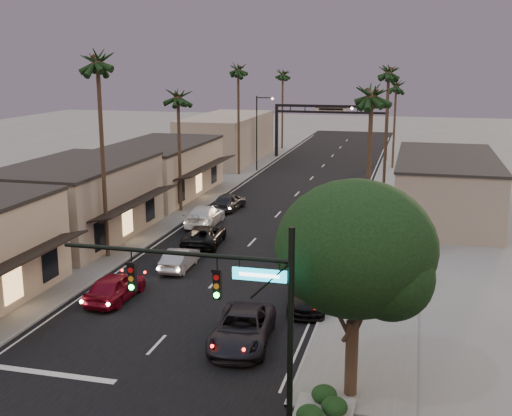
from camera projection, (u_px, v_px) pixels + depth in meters
The scene contains 29 objects.
ground at pixel (285, 207), 58.68m from camera, with size 200.00×200.00×0.00m, color slate.
road at pixel (295, 196), 63.40m from camera, with size 14.00×120.00×0.02m, color black.
sidewalk_left at pixel (224, 179), 72.27m from camera, with size 5.00×92.00×0.12m, color slate.
sidewalk_right at pixel (396, 187), 67.72m from camera, with size 5.00×92.00×0.12m, color slate.
storefront_mid at pixel (77, 202), 47.94m from camera, with size 8.00×14.00×5.50m, color gray.
storefront_far at pixel (160, 171), 63.11m from camera, with size 8.00×16.00×5.00m, color #C0AC93.
storefront_dist at pixel (227, 138), 84.71m from camera, with size 8.00×20.00×6.00m, color gray.
building_right at pixel (446, 188), 54.77m from camera, with size 8.00×18.00×5.00m, color gray.
traffic_signal at pixel (237, 300), 22.18m from camera, with size 8.51×0.22×7.80m.
corner_tree at pixel (357, 254), 24.32m from camera, with size 6.20×6.20×8.80m.
arch at pixel (331, 118), 85.75m from camera, with size 15.20×0.40×7.27m.
streetlight_right at pixel (368, 145), 60.54m from camera, with size 2.13×0.30×9.00m.
streetlight_left at pixel (259, 127), 76.12m from camera, with size 2.13×0.30×9.00m.
palm_lb at pixel (97, 56), 40.71m from camera, with size 3.20×3.20×15.20m.
palm_lc at pixel (178, 92), 54.59m from camera, with size 3.20×3.20×12.20m.
palm_ld at pixel (238, 66), 72.09m from camera, with size 3.20×3.20×14.20m.
palm_ra at pixel (372, 89), 38.92m from camera, with size 3.20×3.20×13.20m.
palm_rb at pixel (389, 68), 57.59m from camera, with size 3.20×3.20×14.20m.
palm_rc at pixel (396, 83), 76.92m from camera, with size 3.20×3.20×12.20m.
palm_far at pixel (283, 72), 93.95m from camera, with size 3.20×3.20×13.20m.
oncoming_red at pixel (115, 286), 35.84m from camera, with size 1.89×4.69×1.60m, color maroon.
oncoming_pickup at pixel (204, 235), 46.44m from camera, with size 2.50×5.41×1.50m, color black.
oncoming_silver at pixel (180, 259), 41.21m from camera, with size 1.45×4.16×1.37m, color gray.
oncoming_white at pixel (205, 216), 52.06m from camera, with size 2.27×5.60×1.62m, color silver.
oncoming_dgrey at pixel (229, 201), 57.33m from camera, with size 1.88×4.67×1.59m, color black.
curbside_near at pixel (242, 329), 30.26m from camera, with size 2.62×5.67×1.58m, color black.
curbside_black at pixel (309, 294), 34.92m from camera, with size 2.06×5.06×1.47m, color black.
curbside_grey at pixel (316, 225), 49.65m from camera, with size 1.58×3.93×1.34m, color #55545A.
curbside_far at pixel (356, 191), 62.07m from camera, with size 1.66×4.77×1.57m, color black.
Camera 1 is at (11.46, -16.08, 13.19)m, focal length 45.00 mm.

